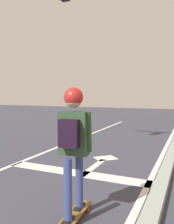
# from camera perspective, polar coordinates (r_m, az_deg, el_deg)

# --- Properties ---
(lane_line_center) EXTENTS (0.12, 20.00, 0.01)m
(lane_line_center) POSITION_cam_1_polar(r_m,az_deg,el_deg) (5.83, -20.03, -12.98)
(lane_line_center) COLOR silver
(lane_line_center) RESTS_ON ground
(lane_line_curbside) EXTENTS (0.12, 20.00, 0.01)m
(lane_line_curbside) POSITION_cam_1_polar(r_m,az_deg,el_deg) (4.39, 13.63, -18.77)
(lane_line_curbside) COLOR silver
(lane_line_curbside) RESTS_ON ground
(stop_bar) EXTENTS (3.35, 0.40, 0.01)m
(stop_bar) POSITION_cam_1_polar(r_m,az_deg,el_deg) (5.27, -2.43, -14.59)
(stop_bar) COLOR silver
(stop_bar) RESTS_ON ground
(lane_arrow_stem) EXTENTS (0.16, 1.40, 0.01)m
(lane_arrow_stem) POSITION_cam_1_polar(r_m,az_deg,el_deg) (5.66, 1.56, -13.24)
(lane_arrow_stem) COLOR silver
(lane_arrow_stem) RESTS_ON ground
(lane_arrow_head) EXTENTS (0.71, 0.71, 0.01)m
(lane_arrow_head) POSITION_cam_1_polar(r_m,az_deg,el_deg) (6.42, 4.52, -11.10)
(lane_arrow_head) COLOR silver
(lane_arrow_head) RESTS_ON ground
(curb_strip) EXTENTS (0.24, 24.00, 0.14)m
(curb_strip) POSITION_cam_1_polar(r_m,az_deg,el_deg) (4.33, 17.08, -18.21)
(curb_strip) COLOR #98A297
(curb_strip) RESTS_ON ground
(skateboard) EXTENTS (0.27, 0.88, 0.08)m
(skateboard) POSITION_cam_1_polar(r_m,az_deg,el_deg) (3.50, -3.17, -23.76)
(skateboard) COLOR brown
(skateboard) RESTS_ON ground
(skater) EXTENTS (0.48, 0.63, 1.73)m
(skater) POSITION_cam_1_polar(r_m,az_deg,el_deg) (3.12, -3.37, -5.49)
(skater) COLOR navy
(skater) RESTS_ON skateboard
(traffic_signal_mast) EXTENTS (4.82, 0.34, 5.29)m
(traffic_signal_mast) POSITION_cam_1_polar(r_m,az_deg,el_deg) (6.47, 12.93, 24.27)
(traffic_signal_mast) COLOR #546165
(traffic_signal_mast) RESTS_ON ground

